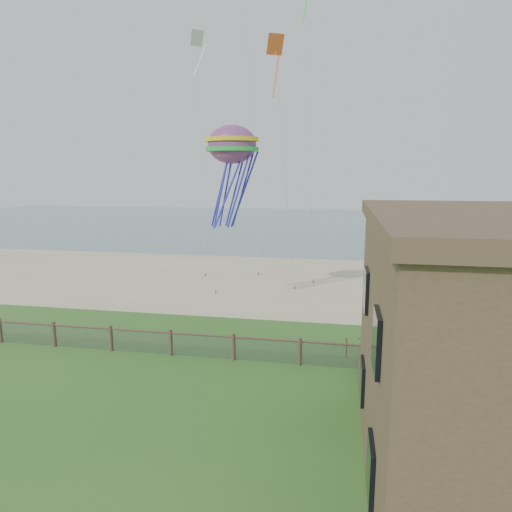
# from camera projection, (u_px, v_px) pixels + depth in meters

# --- Properties ---
(ground) EXTENTS (160.00, 160.00, 0.00)m
(ground) POSITION_uv_depth(u_px,v_px,m) (191.00, 432.00, 14.93)
(ground) COLOR #2B6322
(ground) RESTS_ON ground
(sand_beach) EXTENTS (72.00, 20.00, 0.02)m
(sand_beach) POSITION_uv_depth(u_px,v_px,m) (280.00, 281.00, 36.22)
(sand_beach) COLOR tan
(sand_beach) RESTS_ON ground
(ocean) EXTENTS (160.00, 68.00, 0.02)m
(ocean) POSITION_uv_depth(u_px,v_px,m) (314.00, 224.00, 78.80)
(ocean) COLOR slate
(ocean) RESTS_ON ground
(chainlink_fence) EXTENTS (36.20, 0.20, 1.25)m
(chainlink_fence) POSITION_uv_depth(u_px,v_px,m) (233.00, 348.00, 20.64)
(chainlink_fence) COLOR #4C372B
(chainlink_fence) RESTS_ON ground
(picnic_table) EXTENTS (2.43, 2.13, 0.86)m
(picnic_table) POSITION_uv_depth(u_px,v_px,m) (420.00, 405.00, 15.83)
(picnic_table) COLOR brown
(picnic_table) RESTS_ON ground
(octopus_kite) EXTENTS (3.45, 2.59, 6.70)m
(octopus_kite) POSITION_uv_depth(u_px,v_px,m) (232.00, 174.00, 27.62)
(octopus_kite) COLOR #E94224
(kite_white) EXTENTS (1.90, 2.03, 2.71)m
(kite_white) POSITION_uv_depth(u_px,v_px,m) (197.00, 51.00, 30.76)
(kite_white) COLOR silver
(kite_red) EXTENTS (1.95, 2.25, 3.04)m
(kite_red) POSITION_uv_depth(u_px,v_px,m) (275.00, 61.00, 27.23)
(kite_red) COLOR orange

